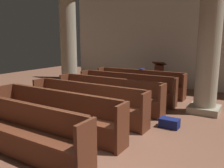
{
  "coord_description": "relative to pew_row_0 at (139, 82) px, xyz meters",
  "views": [
    {
      "loc": [
        2.58,
        -3.33,
        1.95
      ],
      "look_at": [
        -0.69,
        2.0,
        0.75
      ],
      "focal_mm": 37.65,
      "sensor_mm": 36.0,
      "label": 1
    }
  ],
  "objects": [
    {
      "name": "kneeler_box_navy",
      "position": [
        1.95,
        -2.56,
        -0.36
      ],
      "size": [
        0.43,
        0.27,
        0.21
      ],
      "primitive_type": "cube",
      "color": "navy",
      "rests_on": "ground"
    },
    {
      "name": "back_wall",
      "position": [
        0.89,
        1.92,
        1.79
      ],
      "size": [
        10.0,
        0.16,
        4.5
      ],
      "primitive_type": "cube",
      "color": "silver",
      "rests_on": "ground"
    },
    {
      "name": "hymn_book",
      "position": [
        0.02,
        0.19,
        0.42
      ],
      "size": [
        0.15,
        0.21,
        0.04
      ],
      "primitive_type": "cube",
      "color": "navy",
      "rests_on": "pew_row_0"
    },
    {
      "name": "pillar_far_side",
      "position": [
        -2.35,
        -1.0,
        1.47
      ],
      "size": [
        0.83,
        0.83,
        3.72
      ],
      "color": "#9F967E",
      "rests_on": "ground"
    },
    {
      "name": "ground_plane",
      "position": [
        0.89,
        -4.16,
        -0.46
      ],
      "size": [
        19.2,
        19.2,
        0.0
      ],
      "primitive_type": "plane",
      "color": "brown"
    },
    {
      "name": "pillar_aisle_side",
      "position": [
        2.4,
        -0.99,
        1.47
      ],
      "size": [
        0.83,
        0.83,
        3.72
      ],
      "color": "#9F967E",
      "rests_on": "ground"
    },
    {
      "name": "pew_row_1",
      "position": [
        0.0,
        -1.02,
        0.0
      ],
      "size": [
        3.25,
        0.46,
        0.86
      ],
      "color": "brown",
      "rests_on": "ground"
    },
    {
      "name": "lectern",
      "position": [
        0.25,
        1.3,
        -0.01
      ],
      "size": [
        0.48,
        0.45,
        1.08
      ],
      "color": "#492215",
      "rests_on": "ground"
    },
    {
      "name": "pew_row_0",
      "position": [
        0.0,
        0.0,
        0.0
      ],
      "size": [
        3.25,
        0.47,
        0.86
      ],
      "color": "brown",
      "rests_on": "ground"
    },
    {
      "name": "pew_row_3",
      "position": [
        0.0,
        -3.06,
        0.0
      ],
      "size": [
        3.25,
        0.47,
        0.86
      ],
      "color": "brown",
      "rests_on": "ground"
    },
    {
      "name": "pew_row_2",
      "position": [
        0.0,
        -2.04,
        0.0
      ],
      "size": [
        3.25,
        0.46,
        0.86
      ],
      "color": "brown",
      "rests_on": "ground"
    },
    {
      "name": "pew_row_4",
      "position": [
        0.0,
        -4.08,
        0.0
      ],
      "size": [
        3.25,
        0.46,
        0.86
      ],
      "color": "brown",
      "rests_on": "ground"
    },
    {
      "name": "pew_row_5",
      "position": [
        0.0,
        -5.1,
        0.0
      ],
      "size": [
        3.25,
        0.46,
        0.86
      ],
      "color": "brown",
      "rests_on": "ground"
    }
  ]
}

